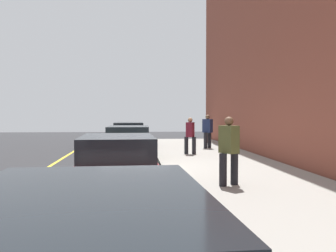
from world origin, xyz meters
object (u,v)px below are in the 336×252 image
Objects in this scene: parked_car_green at (129,145)px; pedestrian_brown_coat at (207,129)px; pedestrian_burgundy_coat at (190,135)px; rolling_suitcase at (208,139)px; parked_car_red at (118,168)px; pedestrian_navy_coat at (208,130)px; pedestrian_olive_coat at (229,149)px; parked_car_charcoal at (129,136)px.

parked_car_green is 2.65× the size of pedestrian_brown_coat.
pedestrian_burgundy_coat reaches higher than rolling_suitcase.
parked_car_red is 2.95× the size of pedestrian_brown_coat.
parked_car_red and parked_car_green have the same top height.
pedestrian_brown_coat is at bearing -18.17° from parked_car_red.
pedestrian_brown_coat is at bearing -10.73° from pedestrian_navy_coat.
pedestrian_olive_coat is 14.38m from rolling_suitcase.
pedestrian_navy_coat is (11.33, -4.29, 0.35)m from parked_car_red.
pedestrian_olive_coat is (-5.71, -2.69, 0.34)m from parked_car_green.
pedestrian_navy_coat is 2.05× the size of rolling_suitcase.
pedestrian_navy_coat is at bearing 169.27° from pedestrian_brown_coat.
pedestrian_olive_coat reaches higher than parked_car_green.
pedestrian_navy_coat is (-1.54, -4.25, 0.35)m from parked_car_charcoal.
rolling_suitcase is at bearing -66.38° from parked_car_charcoal.
parked_car_charcoal is 2.79× the size of pedestrian_brown_coat.
parked_car_red is 1.11× the size of parked_car_green.
pedestrian_navy_coat reaches higher than pedestrian_olive_coat.
parked_car_charcoal is 5.65m from pedestrian_brown_coat.
rolling_suitcase is (14.20, -2.18, -0.69)m from pedestrian_olive_coat.
rolling_suitcase is (15.04, -5.01, -0.35)m from parked_car_red.
pedestrian_burgundy_coat reaches higher than parked_car_charcoal.
pedestrian_olive_coat is at bearing 171.26° from rolling_suitcase.
pedestrian_navy_coat reaches higher than pedestrian_brown_coat.
rolling_suitcase is at bearing 171.83° from pedestrian_brown_coat.
parked_car_charcoal is at bearing 113.62° from rolling_suitcase.
pedestrian_burgundy_coat is (8.49, -2.93, 0.29)m from parked_car_red.
rolling_suitcase is (2.17, -4.97, -0.35)m from parked_car_charcoal.
parked_car_green is 4.95× the size of rolling_suitcase.
pedestrian_brown_coat reaches higher than parked_car_red.
pedestrian_olive_coat reaches higher than rolling_suitcase.
parked_car_green is at bearing -1.21° from parked_car_red.
parked_car_red is at bearing 106.66° from pedestrian_olive_coat.
parked_car_charcoal reaches higher than rolling_suitcase.
parked_car_red is 2.88× the size of pedestrian_burgundy_coat.
parked_car_red reaches higher than rolling_suitcase.
parked_car_charcoal is 2.54× the size of pedestrian_navy_coat.
pedestrian_olive_coat reaches higher than pedestrian_burgundy_coat.
pedestrian_olive_coat is 7.65m from pedestrian_burgundy_coat.
pedestrian_navy_coat is at bearing -40.97° from parked_car_green.
parked_car_red is 15.86m from rolling_suitcase.
parked_car_green is 2.42× the size of pedestrian_navy_coat.
pedestrian_brown_coat is 0.73m from rolling_suitcase.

